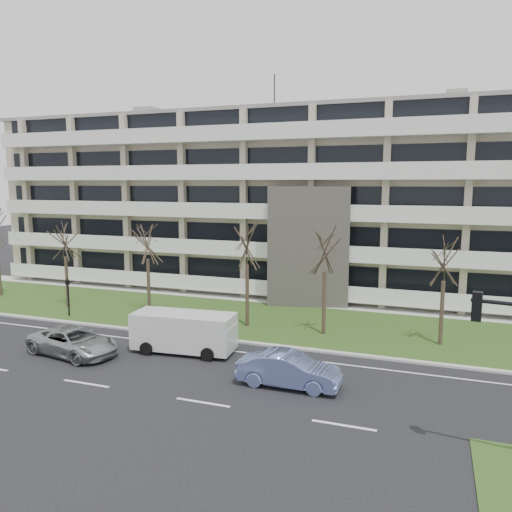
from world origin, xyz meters
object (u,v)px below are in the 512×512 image
at_px(blue_sedan, 289,370).
at_px(white_van, 185,329).
at_px(pedestrian_signal, 68,293).
at_px(silver_pickup, 73,342).

xyz_separation_m(blue_sedan, white_van, (-6.67, 2.60, 0.52)).
xyz_separation_m(white_van, pedestrian_signal, (-11.10, 3.81, 0.41)).
distance_m(blue_sedan, white_van, 7.18).
relative_size(silver_pickup, blue_sedan, 1.12).
xyz_separation_m(silver_pickup, pedestrian_signal, (-5.59, 6.28, 0.98)).
bearing_deg(silver_pickup, blue_sedan, -80.73).
height_order(silver_pickup, white_van, white_van).
height_order(blue_sedan, pedestrian_signal, pedestrian_signal).
bearing_deg(silver_pickup, pedestrian_signal, 51.51).
bearing_deg(pedestrian_signal, silver_pickup, -38.21).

